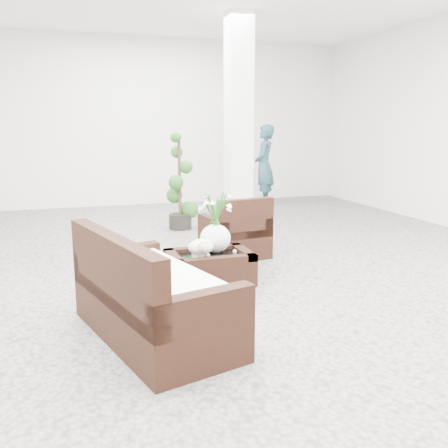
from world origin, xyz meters
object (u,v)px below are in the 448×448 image
object	(u,v)px
loveseat	(154,285)
topiary	(180,182)
armchair	(235,226)
coffee_table	(209,269)

from	to	relation	value
loveseat	topiary	distance (m)	4.29
armchair	topiary	bearing A→B (deg)	-89.19
coffee_table	topiary	size ratio (longest dim) A/B	0.58
coffee_table	armchair	bearing A→B (deg)	57.36
coffee_table	loveseat	distance (m)	1.48
armchair	topiary	world-z (taller)	topiary
loveseat	topiary	bearing A→B (deg)	-31.13
topiary	loveseat	bearing A→B (deg)	-105.78
coffee_table	loveseat	bearing A→B (deg)	-124.01
topiary	armchair	bearing A→B (deg)	-81.51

